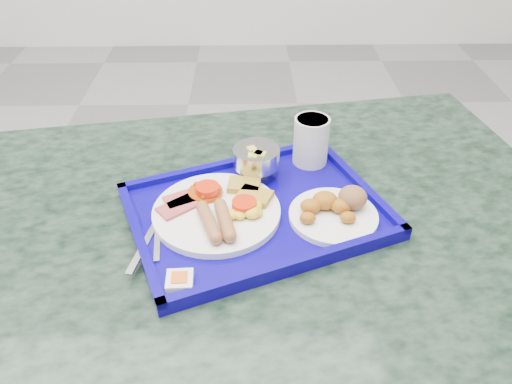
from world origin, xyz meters
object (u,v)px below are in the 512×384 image
at_px(bread_plate, 335,209).
at_px(table, 236,302).
at_px(juice_cup, 311,139).
at_px(main_plate, 221,209).
at_px(tray, 256,212).
at_px(fruit_bowl, 256,158).

bearing_deg(bread_plate, table, -179.42).
bearing_deg(juice_cup, bread_plate, -81.87).
bearing_deg(main_plate, tray, 10.82).
bearing_deg(main_plate, juice_cup, 43.97).
xyz_separation_m(bread_plate, juice_cup, (-0.03, 0.18, 0.04)).
bearing_deg(bread_plate, main_plate, 177.22).
bearing_deg(tray, bread_plate, -8.92).
distance_m(bread_plate, juice_cup, 0.19).
height_order(tray, fruit_bowl, fruit_bowl).
height_order(table, main_plate, main_plate).
xyz_separation_m(main_plate, fruit_bowl, (0.07, 0.12, 0.03)).
relative_size(tray, fruit_bowl, 5.83).
relative_size(bread_plate, fruit_bowl, 1.73).
bearing_deg(table, main_plate, 152.07).
distance_m(table, main_plate, 0.24).
bearing_deg(juice_cup, main_plate, -136.03).
xyz_separation_m(bread_plate, fruit_bowl, (-0.14, 0.13, 0.02)).
xyz_separation_m(main_plate, bread_plate, (0.20, -0.01, 0.00)).
bearing_deg(bread_plate, tray, 171.08).
bearing_deg(table, tray, 29.95).
relative_size(table, juice_cup, 14.35).
xyz_separation_m(table, main_plate, (-0.02, 0.01, 0.23)).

